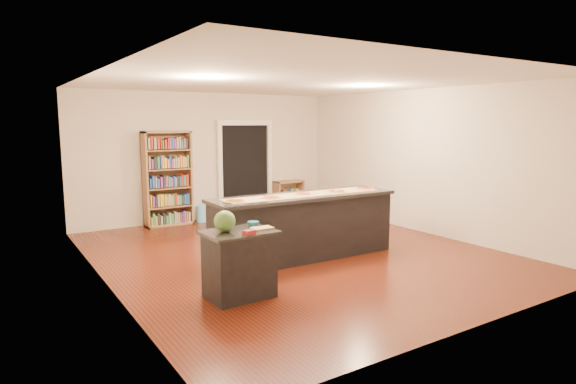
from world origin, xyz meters
TOP-DOWN VIEW (x-y plane):
  - room at (0.00, 0.00)m, footprint 6.00×7.00m
  - doorway at (0.90, 3.46)m, footprint 1.40×0.09m
  - kitchen_island at (-0.03, -0.31)m, footprint 3.10×0.84m
  - side_counter at (-1.71, -1.35)m, footprint 0.85×0.62m
  - bookshelf at (-1.02, 3.27)m, footprint 0.99×0.35m
  - low_shelf at (2.00, 3.29)m, footprint 0.74×0.32m
  - waste_bin at (-0.31, 3.20)m, footprint 0.25×0.25m
  - kraft_paper at (-0.03, -0.32)m, footprint 2.70×0.52m
  - watermelon at (-1.87, -1.30)m, footprint 0.26×0.26m
  - cutting_board at (-1.41, -1.39)m, footprint 0.27×0.18m
  - package_red at (-1.68, -1.57)m, footprint 0.16×0.13m
  - package_teal at (-1.41, -1.18)m, footprint 0.15×0.15m
  - pizza_a at (-1.27, -0.35)m, footprint 0.32×0.32m
  - pizza_b at (-0.65, -0.33)m, footprint 0.33×0.33m
  - pizza_c at (-0.03, -0.28)m, footprint 0.28×0.28m
  - pizza_d at (0.59, -0.36)m, footprint 0.32×0.32m
  - pizza_e at (1.21, -0.35)m, footprint 0.32×0.32m

SIDE VIEW (x-z plane):
  - waste_bin at x=-0.31m, z-range 0.00..0.36m
  - low_shelf at x=2.00m, z-range 0.00..0.74m
  - side_counter at x=-1.71m, z-range 0.00..0.85m
  - kitchen_island at x=-0.03m, z-range 0.00..1.03m
  - cutting_board at x=-1.41m, z-range 0.84..0.86m
  - package_red at x=-1.68m, z-range 0.84..0.89m
  - package_teal at x=-1.41m, z-range 0.84..0.90m
  - watermelon at x=-1.87m, z-range 0.84..1.10m
  - bookshelf at x=-1.02m, z-range 0.00..1.98m
  - kraft_paper at x=-0.03m, z-range 1.02..1.03m
  - pizza_a at x=-1.27m, z-range 1.03..1.05m
  - pizza_c at x=-0.03m, z-range 1.03..1.05m
  - pizza_b at x=-0.65m, z-range 1.03..1.05m
  - pizza_d at x=0.59m, z-range 1.03..1.05m
  - pizza_e at x=1.21m, z-range 1.03..1.05m
  - doorway at x=0.90m, z-range 0.10..2.31m
  - room at x=0.00m, z-range 0.00..2.80m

